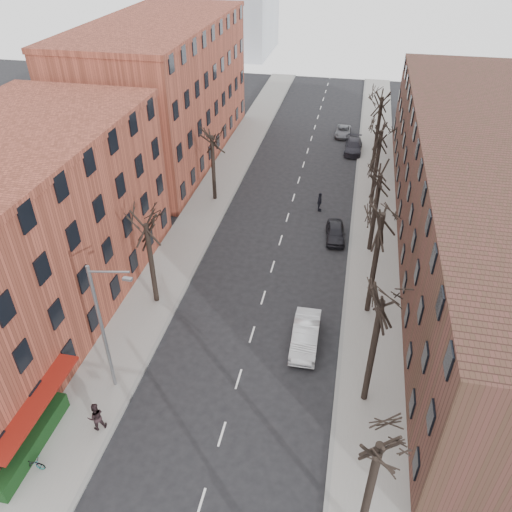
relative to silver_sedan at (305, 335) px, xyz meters
The scene contains 22 objects.
sidewalk_left 22.42m from the silver_sedan, 121.28° to the left, with size 4.00×90.00×0.15m, color gray.
sidewalk_right 19.65m from the silver_sedan, 77.15° to the left, with size 4.00×90.00×0.15m, color gray.
building_left_near 20.33m from the silver_sedan, behind, with size 12.00×26.00×12.00m, color brown.
building_left_far 34.87m from the silver_sedan, 124.89° to the left, with size 12.00×28.00×14.00m, color brown.
building_right 19.26m from the silver_sedan, 48.84° to the left, with size 12.00×50.00×10.00m, color #4A2922.
awning_left 16.36m from the silver_sedan, 142.91° to the right, with size 1.20×7.00×0.15m, color maroon.
hedge 17.04m from the silver_sedan, 140.43° to the right, with size 0.80×6.00×1.00m, color #133614.
tree_right_b 5.59m from the silver_sedan, 44.15° to the right, with size 5.20×5.20×10.80m, color black, non-canonical shape.
tree_right_c 5.80m from the silver_sedan, 46.27° to the left, with size 5.20×5.20×11.60m, color black, non-canonical shape.
tree_right_d 12.80m from the silver_sedan, 71.91° to the left, with size 5.20×5.20×10.00m, color black, non-canonical shape.
tree_right_e 20.55m from the silver_sedan, 78.86° to the left, with size 5.20×5.20×10.80m, color black, non-canonical shape.
tree_right_f 28.44m from the silver_sedan, 81.98° to the left, with size 5.20×5.20×11.60m, color black, non-canonical shape.
tree_left_a 11.46m from the silver_sedan, 169.17° to the left, with size 5.20×5.20×9.50m, color black, non-canonical shape.
tree_left_b 21.36m from the silver_sedan, 121.75° to the left, with size 5.20×5.20×9.50m, color black, non-canonical shape.
streetlight 12.87m from the silver_sedan, 151.24° to the right, with size 2.45×0.22×9.03m.
silver_sedan is the anchor object (origin of this frame).
parked_car_near 13.36m from the silver_sedan, 85.77° to the left, with size 1.59×3.95×1.35m, color black.
parked_car_mid 32.94m from the silver_sedan, 87.10° to the left, with size 1.95×4.81×1.40m, color black.
parked_car_far 37.86m from the silver_sedan, 89.75° to the left, with size 1.86×4.02×1.12m, color slate.
pedestrian_b 13.71m from the silver_sedan, 139.42° to the right, with size 0.91×0.71×1.87m, color black.
pedestrian_crossing 18.04m from the silver_sedan, 92.78° to the left, with size 1.10×0.46×1.88m, color black.
bicycle 17.32m from the silver_sedan, 136.82° to the right, with size 0.53×1.52×0.80m, color gray.
Camera 1 is at (5.26, -8.19, 23.83)m, focal length 35.00 mm.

